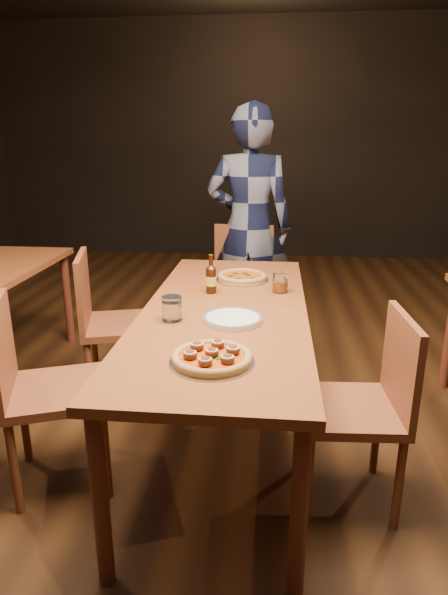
# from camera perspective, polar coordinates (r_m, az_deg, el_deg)

# --- Properties ---
(ground) EXTENTS (9.00, 9.00, 0.00)m
(ground) POSITION_cam_1_polar(r_m,az_deg,el_deg) (2.79, 0.11, -15.94)
(ground) COLOR black
(room_shell) EXTENTS (9.00, 9.00, 9.00)m
(room_shell) POSITION_cam_1_polar(r_m,az_deg,el_deg) (2.34, 0.14, 25.34)
(room_shell) COLOR black
(room_shell) RESTS_ON ground
(table_main) EXTENTS (0.80, 2.00, 0.75)m
(table_main) POSITION_cam_1_polar(r_m,az_deg,el_deg) (2.48, 0.12, -2.77)
(table_main) COLOR brown
(table_main) RESTS_ON ground
(chair_main_nw) EXTENTS (0.57, 0.57, 0.94)m
(chair_main_nw) POSITION_cam_1_polar(r_m,az_deg,el_deg) (2.40, -18.59, -9.92)
(chair_main_nw) COLOR brown
(chair_main_nw) RESTS_ON ground
(chair_main_sw) EXTENTS (0.55, 0.55, 0.96)m
(chair_main_sw) POSITION_cam_1_polar(r_m,az_deg,el_deg) (3.08, -11.68, -2.94)
(chair_main_sw) COLOR brown
(chair_main_sw) RESTS_ON ground
(chair_main_e) EXTENTS (0.45, 0.45, 0.91)m
(chair_main_e) POSITION_cam_1_polar(r_m,az_deg,el_deg) (2.23, 14.17, -12.13)
(chair_main_e) COLOR brown
(chair_main_e) RESTS_ON ground
(chair_end) EXTENTS (0.47, 0.47, 0.97)m
(chair_end) POSITION_cam_1_polar(r_m,az_deg,el_deg) (3.72, 1.88, 1.10)
(chair_end) COLOR brown
(chair_end) RESTS_ON ground
(pizza_meatball) EXTENTS (0.32, 0.32, 0.06)m
(pizza_meatball) POSITION_cam_1_polar(r_m,az_deg,el_deg) (1.86, -1.40, -6.84)
(pizza_meatball) COLOR #B7B7BF
(pizza_meatball) RESTS_ON table_main
(pizza_margherita) EXTENTS (0.31, 0.31, 0.04)m
(pizza_margherita) POSITION_cam_1_polar(r_m,az_deg,el_deg) (2.94, 2.10, 2.38)
(pizza_margherita) COLOR #B7B7BF
(pizza_margherita) RESTS_ON table_main
(plate_stack) EXTENTS (0.26, 0.26, 0.03)m
(plate_stack) POSITION_cam_1_polar(r_m,az_deg,el_deg) (2.27, 1.01, -2.50)
(plate_stack) COLOR white
(plate_stack) RESTS_ON table_main
(beer_bottle) EXTENTS (0.06, 0.06, 0.21)m
(beer_bottle) POSITION_cam_1_polar(r_m,az_deg,el_deg) (2.67, -1.49, 2.05)
(beer_bottle) COLOR black
(beer_bottle) RESTS_ON table_main
(water_glass) EXTENTS (0.09, 0.09, 0.11)m
(water_glass) POSITION_cam_1_polar(r_m,az_deg,el_deg) (2.28, -5.99, -1.26)
(water_glass) COLOR white
(water_glass) RESTS_ON table_main
(amber_glass) EXTENTS (0.08, 0.08, 0.11)m
(amber_glass) POSITION_cam_1_polar(r_m,az_deg,el_deg) (2.71, 6.46, 1.70)
(amber_glass) COLOR #AC5413
(amber_glass) RESTS_ON table_main
(diner) EXTENTS (0.68, 0.46, 1.80)m
(diner) POSITION_cam_1_polar(r_m,az_deg,el_deg) (3.84, 2.90, 8.04)
(diner) COLOR black
(diner) RESTS_ON ground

